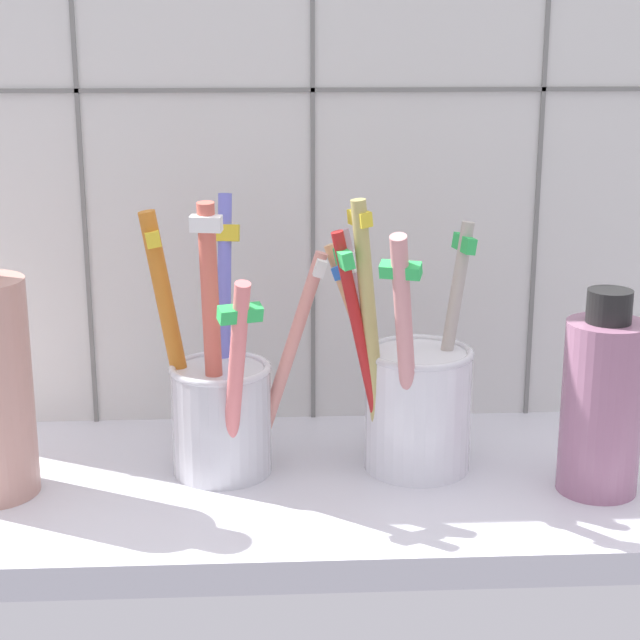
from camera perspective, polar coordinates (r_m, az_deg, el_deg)
counter_slab at (r=70.08cm, az=0.06°, el=-9.16°), size 64.00×22.00×2.00cm
tile_wall_back at (r=75.94cm, az=-0.43°, el=9.70°), size 64.00×2.20×45.00cm
toothbrush_cup_left at (r=69.05cm, az=-5.31°, el=-4.30°), size 11.85×11.45×18.17cm
toothbrush_cup_right at (r=69.50cm, az=4.97°, el=-4.03°), size 9.71×10.41×18.21cm
soap_bottle at (r=68.09cm, az=14.83°, el=-4.28°), size 4.99×4.99×12.95cm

